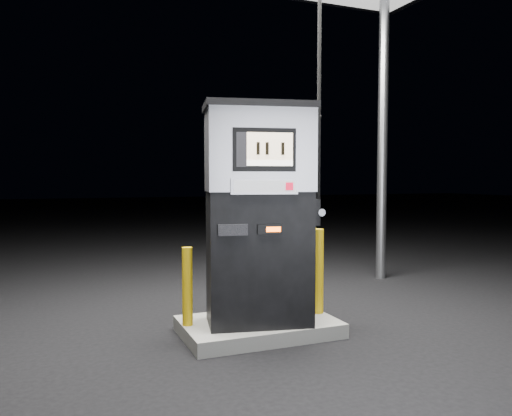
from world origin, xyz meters
name	(u,v)px	position (x,y,z in m)	size (l,w,h in m)	color
ground	(258,334)	(0.00, 0.00, 0.00)	(80.00, 80.00, 0.00)	black
pump_island	(258,327)	(0.00, 0.00, 0.07)	(1.60, 1.00, 0.15)	slate
fuel_dispenser	(259,212)	(-0.03, -0.10, 1.30)	(1.29, 0.88, 4.66)	black
bollard_left	(187,286)	(-0.74, 0.10, 0.55)	(0.11, 0.11, 0.80)	#E1B10C
bollard_right	(318,271)	(0.72, 0.02, 0.62)	(0.12, 0.12, 0.94)	#E1B10C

